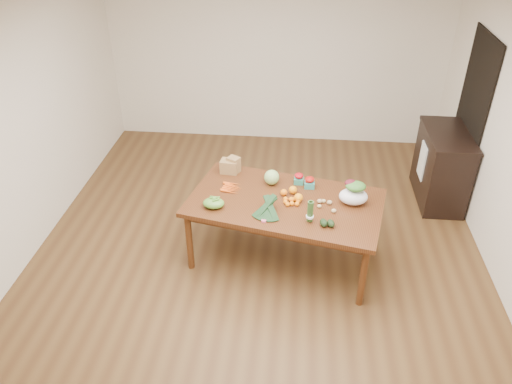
# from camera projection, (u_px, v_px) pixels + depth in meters

# --- Properties ---
(floor) EXTENTS (6.00, 6.00, 0.00)m
(floor) POSITION_uv_depth(u_px,v_px,m) (257.00, 257.00, 5.57)
(floor) COLOR brown
(floor) RESTS_ON ground
(ceiling) EXTENTS (5.00, 6.00, 0.02)m
(ceiling) POSITION_uv_depth(u_px,v_px,m) (258.00, 4.00, 4.11)
(ceiling) COLOR white
(ceiling) RESTS_ON room_walls
(room_walls) EXTENTS (5.02, 6.02, 2.70)m
(room_walls) POSITION_uv_depth(u_px,v_px,m) (258.00, 150.00, 4.84)
(room_walls) COLOR silver
(room_walls) RESTS_ON floor
(dining_table) EXTENTS (2.16, 1.48, 0.75)m
(dining_table) POSITION_uv_depth(u_px,v_px,m) (284.00, 230.00, 5.37)
(dining_table) COLOR #512D13
(dining_table) RESTS_ON floor
(doorway_dark) EXTENTS (0.02, 1.00, 2.10)m
(doorway_dark) POSITION_uv_depth(u_px,v_px,m) (470.00, 119.00, 6.14)
(doorway_dark) COLOR black
(doorway_dark) RESTS_ON floor
(cabinet) EXTENTS (0.52, 1.02, 0.94)m
(cabinet) POSITION_uv_depth(u_px,v_px,m) (442.00, 167.00, 6.32)
(cabinet) COLOR black
(cabinet) RESTS_ON floor
(dish_towel) EXTENTS (0.02, 0.28, 0.45)m
(dish_towel) POSITION_uv_depth(u_px,v_px,m) (422.00, 161.00, 6.29)
(dish_towel) COLOR white
(dish_towel) RESTS_ON cabinet
(paper_bag) EXTENTS (0.30, 0.27, 0.18)m
(paper_bag) POSITION_uv_depth(u_px,v_px,m) (229.00, 165.00, 5.61)
(paper_bag) COLOR olive
(paper_bag) RESTS_ON dining_table
(cabbage) EXTENTS (0.16, 0.16, 0.16)m
(cabbage) POSITION_uv_depth(u_px,v_px,m) (272.00, 177.00, 5.40)
(cabbage) COLOR #A2C471
(cabbage) RESTS_ON dining_table
(strawberry_basket_a) EXTENTS (0.12, 0.12, 0.09)m
(strawberry_basket_a) POSITION_uv_depth(u_px,v_px,m) (299.00, 179.00, 5.43)
(strawberry_basket_a) COLOR red
(strawberry_basket_a) RESTS_ON dining_table
(strawberry_basket_b) EXTENTS (0.13, 0.13, 0.10)m
(strawberry_basket_b) POSITION_uv_depth(u_px,v_px,m) (309.00, 183.00, 5.36)
(strawberry_basket_b) COLOR #B11B0B
(strawberry_basket_b) RESTS_ON dining_table
(orange_a) EXTENTS (0.07, 0.07, 0.07)m
(orange_a) POSITION_uv_depth(u_px,v_px,m) (284.00, 192.00, 5.23)
(orange_a) COLOR orange
(orange_a) RESTS_ON dining_table
(orange_b) EXTENTS (0.09, 0.09, 0.09)m
(orange_b) POSITION_uv_depth(u_px,v_px,m) (293.00, 190.00, 5.26)
(orange_b) COLOR orange
(orange_b) RESTS_ON dining_table
(orange_c) EXTENTS (0.09, 0.09, 0.09)m
(orange_c) POSITION_uv_depth(u_px,v_px,m) (298.00, 198.00, 5.13)
(orange_c) COLOR #FE9F0F
(orange_c) RESTS_ON dining_table
(mandarin_cluster) EXTENTS (0.21, 0.21, 0.08)m
(mandarin_cluster) POSITION_uv_depth(u_px,v_px,m) (291.00, 200.00, 5.10)
(mandarin_cluster) COLOR orange
(mandarin_cluster) RESTS_ON dining_table
(carrots) EXTENTS (0.26, 0.26, 0.03)m
(carrots) POSITION_uv_depth(u_px,v_px,m) (231.00, 188.00, 5.35)
(carrots) COLOR orange
(carrots) RESTS_ON dining_table
(snap_pea_bag) EXTENTS (0.22, 0.17, 0.10)m
(snap_pea_bag) POSITION_uv_depth(u_px,v_px,m) (214.00, 203.00, 5.04)
(snap_pea_bag) COLOR #519332
(snap_pea_bag) RESTS_ON dining_table
(kale_bunch) EXTENTS (0.40, 0.46, 0.16)m
(kale_bunch) POSITION_uv_depth(u_px,v_px,m) (267.00, 209.00, 4.89)
(kale_bunch) COLOR black
(kale_bunch) RESTS_ON dining_table
(asparagus_bundle) EXTENTS (0.10, 0.13, 0.26)m
(asparagus_bundle) POSITION_uv_depth(u_px,v_px,m) (310.00, 211.00, 4.79)
(asparagus_bundle) COLOR #457234
(asparagus_bundle) RESTS_ON dining_table
(potato_a) EXTENTS (0.05, 0.05, 0.05)m
(potato_a) POSITION_uv_depth(u_px,v_px,m) (320.00, 201.00, 5.12)
(potato_a) COLOR tan
(potato_a) RESTS_ON dining_table
(potato_b) EXTENTS (0.04, 0.04, 0.04)m
(potato_b) POSITION_uv_depth(u_px,v_px,m) (319.00, 206.00, 5.05)
(potato_b) COLOR #DCC27F
(potato_b) RESTS_ON dining_table
(potato_c) EXTENTS (0.06, 0.05, 0.05)m
(potato_c) POSITION_uv_depth(u_px,v_px,m) (330.00, 202.00, 5.10)
(potato_c) COLOR tan
(potato_c) RESTS_ON dining_table
(potato_d) EXTENTS (0.05, 0.04, 0.04)m
(potato_d) POSITION_uv_depth(u_px,v_px,m) (324.00, 201.00, 5.12)
(potato_d) COLOR tan
(potato_d) RESTS_ON dining_table
(potato_e) EXTENTS (0.05, 0.04, 0.04)m
(potato_e) POSITION_uv_depth(u_px,v_px,m) (334.00, 211.00, 4.97)
(potato_e) COLOR tan
(potato_e) RESTS_ON dining_table
(avocado_a) EXTENTS (0.10, 0.12, 0.07)m
(avocado_a) POSITION_uv_depth(u_px,v_px,m) (324.00, 223.00, 4.78)
(avocado_a) COLOR black
(avocado_a) RESTS_ON dining_table
(avocado_b) EXTENTS (0.09, 0.12, 0.07)m
(avocado_b) POSITION_uv_depth(u_px,v_px,m) (331.00, 223.00, 4.78)
(avocado_b) COLOR black
(avocado_b) RESTS_ON dining_table
(salad_bag) EXTENTS (0.33, 0.28, 0.23)m
(salad_bag) POSITION_uv_depth(u_px,v_px,m) (354.00, 194.00, 5.06)
(salad_bag) COLOR white
(salad_bag) RESTS_ON dining_table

